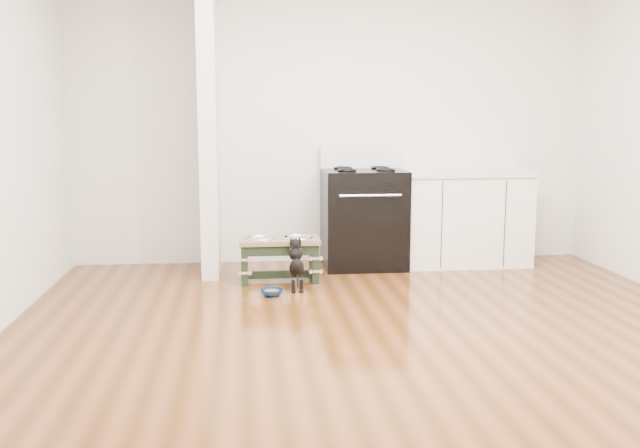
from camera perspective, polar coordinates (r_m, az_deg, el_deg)
The scene contains 8 objects.
ground at distance 4.73m, azimuth 4.86°, elevation -8.93°, with size 5.00×5.00×0.00m, color #4B290D.
room_shell at distance 4.51m, azimuth 5.13°, elevation 11.09°, with size 5.00×5.00×5.00m.
partition_wall at distance 6.53m, azimuth -8.88°, elevation 7.91°, with size 0.15×0.80×2.70m, color silver.
oven_range at distance 6.74m, azimuth 3.50°, elevation 0.58°, with size 0.76×0.69×1.14m.
cabinet_run at distance 6.99m, azimuth 11.41°, elevation 0.52°, with size 1.24×0.64×0.91m.
dog_feeder at distance 6.17m, azimuth -3.27°, elevation -2.15°, with size 0.69×0.37×0.39m.
puppy at distance 5.87m, azimuth -1.91°, elevation -3.08°, with size 0.12×0.35×0.42m.
floor_bowl at distance 5.72m, azimuth -3.89°, elevation -5.48°, with size 0.24×0.24×0.06m.
Camera 1 is at (-0.88, -4.42, 1.43)m, focal length 40.00 mm.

